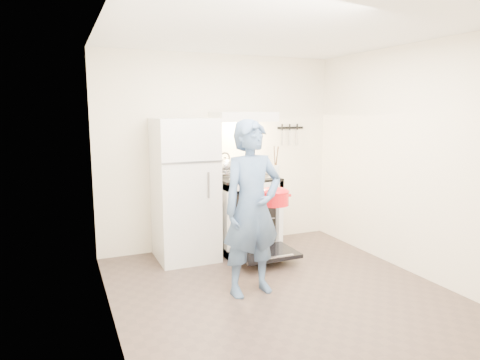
# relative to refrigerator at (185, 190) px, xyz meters

# --- Properties ---
(floor) EXTENTS (3.60, 3.60, 0.00)m
(floor) POSITION_rel_refrigerator_xyz_m (0.58, -1.45, -0.85)
(floor) COLOR #4B3C34
(floor) RESTS_ON ground
(back_wall) EXTENTS (3.20, 0.02, 2.50)m
(back_wall) POSITION_rel_refrigerator_xyz_m (0.58, 0.35, 0.40)
(back_wall) COLOR white
(back_wall) RESTS_ON ground
(refrigerator) EXTENTS (0.70, 0.70, 1.70)m
(refrigerator) POSITION_rel_refrigerator_xyz_m (0.00, 0.00, 0.00)
(refrigerator) COLOR white
(refrigerator) RESTS_ON floor
(stove_body) EXTENTS (0.76, 0.65, 0.92)m
(stove_body) POSITION_rel_refrigerator_xyz_m (0.81, 0.02, -0.39)
(stove_body) COLOR white
(stove_body) RESTS_ON floor
(cooktop) EXTENTS (0.76, 0.65, 0.03)m
(cooktop) POSITION_rel_refrigerator_xyz_m (0.81, 0.02, 0.09)
(cooktop) COLOR black
(cooktop) RESTS_ON stove_body
(backsplash) EXTENTS (0.76, 0.07, 0.20)m
(backsplash) POSITION_rel_refrigerator_xyz_m (0.81, 0.31, 0.20)
(backsplash) COLOR white
(backsplash) RESTS_ON cooktop
(oven_door) EXTENTS (0.70, 0.54, 0.04)m
(oven_door) POSITION_rel_refrigerator_xyz_m (0.81, -0.57, -0.72)
(oven_door) COLOR black
(oven_door) RESTS_ON floor
(oven_rack) EXTENTS (0.60, 0.52, 0.01)m
(oven_rack) POSITION_rel_refrigerator_xyz_m (0.81, 0.02, -0.41)
(oven_rack) COLOR slate
(oven_rack) RESTS_ON stove_body
(range_hood) EXTENTS (0.76, 0.50, 0.12)m
(range_hood) POSITION_rel_refrigerator_xyz_m (0.81, 0.10, 0.86)
(range_hood) COLOR white
(range_hood) RESTS_ON back_wall
(knife_strip) EXTENTS (0.40, 0.02, 0.03)m
(knife_strip) POSITION_rel_refrigerator_xyz_m (1.63, 0.33, 0.70)
(knife_strip) COLOR black
(knife_strip) RESTS_ON back_wall
(pizza_stone) EXTENTS (0.32, 0.32, 0.02)m
(pizza_stone) POSITION_rel_refrigerator_xyz_m (0.83, -0.07, -0.40)
(pizza_stone) COLOR #8B694B
(pizza_stone) RESTS_ON oven_rack
(tea_kettle) EXTENTS (0.25, 0.21, 0.31)m
(tea_kettle) POSITION_rel_refrigerator_xyz_m (0.59, 0.17, 0.25)
(tea_kettle) COLOR #BBBBC0
(tea_kettle) RESTS_ON cooktop
(utensil_jar) EXTENTS (0.10, 0.10, 0.13)m
(utensil_jar) POSITION_rel_refrigerator_xyz_m (1.13, -0.19, 0.20)
(utensil_jar) COLOR silver
(utensil_jar) RESTS_ON cooktop
(person) EXTENTS (0.66, 0.47, 1.71)m
(person) POSITION_rel_refrigerator_xyz_m (0.32, -1.25, 0.00)
(person) COLOR navy
(person) RESTS_ON floor
(dutch_oven) EXTENTS (0.38, 0.31, 0.24)m
(dutch_oven) POSITION_rel_refrigerator_xyz_m (0.68, -1.00, 0.03)
(dutch_oven) COLOR red
(dutch_oven) RESTS_ON person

